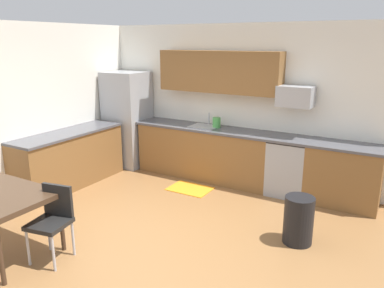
{
  "coord_description": "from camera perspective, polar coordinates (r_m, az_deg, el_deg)",
  "views": [
    {
      "loc": [
        2.6,
        -3.47,
        2.42
      ],
      "look_at": [
        0.0,
        1.0,
        1.0
      ],
      "focal_mm": 35.46,
      "sensor_mm": 36.0,
      "label": 1
    }
  ],
  "objects": [
    {
      "name": "ground_plane",
      "position": [
        4.97,
        -5.99,
        -13.89
      ],
      "size": [
        12.0,
        12.0,
        0.0
      ],
      "primitive_type": "plane",
      "color": "olive"
    },
    {
      "name": "wall_back",
      "position": [
        6.74,
        7.12,
        6.09
      ],
      "size": [
        5.8,
        0.1,
        2.7
      ],
      "primitive_type": "cube",
      "color": "white",
      "rests_on": "ground"
    },
    {
      "name": "wall_left",
      "position": [
        6.39,
        -26.0,
        4.15
      ],
      "size": [
        0.1,
        5.8,
        2.7
      ],
      "primitive_type": "cube",
      "color": "white",
      "rests_on": "ground"
    },
    {
      "name": "cabinet_run_back",
      "position": [
        6.85,
        1.84,
        -1.39
      ],
      "size": [
        2.49,
        0.6,
        0.9
      ],
      "primitive_type": "cube",
      "color": "brown",
      "rests_on": "ground"
    },
    {
      "name": "cabinet_run_back_right",
      "position": [
        6.14,
        21.78,
        -4.5
      ],
      "size": [
        1.06,
        0.6,
        0.9
      ],
      "primitive_type": "cube",
      "color": "brown",
      "rests_on": "ground"
    },
    {
      "name": "cabinet_run_left",
      "position": [
        6.8,
        -17.91,
        -2.27
      ],
      "size": [
        0.6,
        2.0,
        0.9
      ],
      "primitive_type": "cube",
      "color": "brown",
      "rests_on": "ground"
    },
    {
      "name": "countertop_back",
      "position": [
        6.51,
        5.77,
        1.94
      ],
      "size": [
        4.8,
        0.64,
        0.04
      ],
      "primitive_type": "cube",
      "color": "#4C4C51",
      "rests_on": "cabinet_run_back"
    },
    {
      "name": "countertop_left",
      "position": [
        6.68,
        -18.24,
        1.58
      ],
      "size": [
        0.64,
        2.0,
        0.04
      ],
      "primitive_type": "cube",
      "color": "#4C4C51",
      "rests_on": "cabinet_run_left"
    },
    {
      "name": "upper_cabinets_back",
      "position": [
        6.6,
        4.07,
        10.79
      ],
      "size": [
        2.2,
        0.34,
        0.7
      ],
      "primitive_type": "cube",
      "color": "brown"
    },
    {
      "name": "refrigerator",
      "position": [
        7.59,
        -9.66,
        3.72
      ],
      "size": [
        0.76,
        0.7,
        1.84
      ],
      "primitive_type": "cube",
      "color": "#9EA0A5",
      "rests_on": "ground"
    },
    {
      "name": "oven_range",
      "position": [
        6.29,
        14.34,
        -3.34
      ],
      "size": [
        0.6,
        0.6,
        0.91
      ],
      "color": "#999BA0",
      "rests_on": "ground"
    },
    {
      "name": "microwave",
      "position": [
        6.13,
        15.3,
        6.93
      ],
      "size": [
        0.54,
        0.36,
        0.32
      ],
      "primitive_type": "cube",
      "color": "#9EA0A5"
    },
    {
      "name": "sink_basin",
      "position": [
        6.74,
        1.85,
        2.12
      ],
      "size": [
        0.48,
        0.4,
        0.14
      ],
      "primitive_type": "cube",
      "color": "#A5A8AD",
      "rests_on": "countertop_back"
    },
    {
      "name": "sink_faucet",
      "position": [
        6.86,
        2.58,
        3.72
      ],
      "size": [
        0.02,
        0.02,
        0.24
      ],
      "primitive_type": "cylinder",
      "color": "#B2B5BA",
      "rests_on": "countertop_back"
    },
    {
      "name": "chair_near_table",
      "position": [
        4.61,
        -20.21,
        -10.23
      ],
      "size": [
        0.47,
        0.47,
        0.85
      ],
      "color": "black",
      "rests_on": "ground"
    },
    {
      "name": "trash_bin",
      "position": [
        4.89,
        15.72,
        -10.96
      ],
      "size": [
        0.36,
        0.36,
        0.6
      ],
      "primitive_type": "cylinder",
      "color": "black",
      "rests_on": "ground"
    },
    {
      "name": "floor_mat",
      "position": [
        6.42,
        -0.31,
        -6.74
      ],
      "size": [
        0.7,
        0.5,
        0.01
      ],
      "primitive_type": "cube",
      "color": "orange",
      "rests_on": "ground"
    },
    {
      "name": "kettle",
      "position": [
        6.65,
        3.71,
        3.16
      ],
      "size": [
        0.14,
        0.14,
        0.2
      ],
      "primitive_type": "cylinder",
      "color": "#4CA54C",
      "rests_on": "countertop_back"
    }
  ]
}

